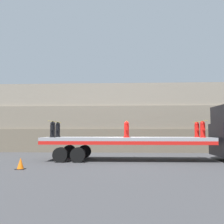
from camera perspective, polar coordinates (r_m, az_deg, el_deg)
ground_plane at (r=15.25m, az=3.36°, el=-10.97°), size 120.00×120.00×0.00m
rock_cliff at (r=22.17m, az=3.14°, el=-1.41°), size 60.00×3.30×5.81m
flatbed_trailer at (r=15.17m, az=1.63°, el=-6.63°), size 9.94×2.69×1.38m
fire_hydrant_black_near_0 at (r=15.18m, az=-13.43°, el=-3.93°), size 0.36×0.55×0.94m
fire_hydrant_black_far_0 at (r=16.28m, az=-12.30°, el=-3.97°), size 0.36×0.55×0.94m
fire_hydrant_red_near_1 at (r=14.58m, az=3.35°, el=-4.02°), size 0.36×0.55×0.94m
fire_hydrant_red_far_1 at (r=15.72m, az=3.31°, el=-4.05°), size 0.36×0.55×0.94m
fire_hydrant_red_near_2 at (r=15.26m, az=20.02°, el=-3.78°), size 0.36×0.55×0.94m
fire_hydrant_red_far_2 at (r=16.36m, az=18.84°, el=-3.84°), size 0.36×0.55×0.94m
cargo_strap_rear at (r=15.74m, az=-12.81°, el=-2.17°), size 0.05×2.80×0.01m
cargo_strap_middle at (r=15.16m, az=3.32°, el=-2.19°), size 0.05×2.80×0.01m
cargo_strap_front at (r=15.82m, az=19.37°, el=-2.04°), size 0.05×2.80×0.01m
traffic_cone at (r=12.41m, az=-20.18°, el=-11.02°), size 0.40×0.40×0.53m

